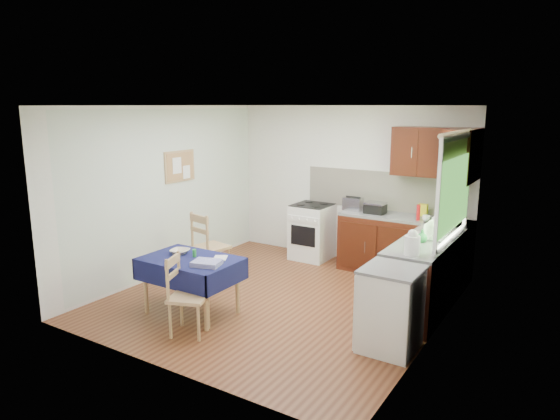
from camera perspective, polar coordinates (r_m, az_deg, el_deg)
The scene contains 33 objects.
floor at distance 6.68m, azimuth -0.04°, elevation -10.11°, with size 4.20×4.20×0.00m, color #502715.
ceiling at distance 6.19m, azimuth -0.04°, elevation 11.86°, with size 4.00×4.20×0.02m, color white.
wall_back at distance 8.15m, azimuth 7.86°, elevation 2.94°, with size 4.00×0.02×2.50m, color silver.
wall_front at distance 4.73m, azimuth -13.75°, elevation -3.86°, with size 4.00×0.02×2.50m, color silver.
wall_left at distance 7.56m, azimuth -12.99°, elevation 2.05°, with size 0.02×4.20×2.50m, color silver.
wall_right at distance 5.55m, azimuth 17.74°, elevation -1.76°, with size 0.02×4.20×2.50m, color silver.
base_cabinets at distance 7.10m, azimuth 14.88°, elevation -5.51°, with size 1.90×2.30×0.86m.
worktop_back at distance 7.57m, azimuth 14.08°, elevation -0.85°, with size 1.90×0.60×0.04m, color #5E5F63.
worktop_right at distance 6.32m, azimuth 16.40°, elevation -3.50°, with size 0.60×1.70×0.04m, color #5E5F63.
worktop_corner at distance 7.40m, azimuth 18.86°, elevation -1.42°, with size 0.60×0.60×0.04m, color #5E5F63.
splashback at distance 7.90m, azimuth 12.10°, elevation 2.14°, with size 2.70×0.02×0.60m, color silver.
upper_cabinets at distance 7.29m, azimuth 18.03°, elevation 6.17°, with size 1.20×0.85×0.70m.
stove at distance 8.26m, azimuth 3.67°, elevation -2.45°, with size 0.60×0.61×0.92m.
window at distance 6.15m, azimuth 19.38°, elevation 3.24°, with size 0.04×1.48×1.26m.
fridge at distance 5.37m, azimuth 12.51°, elevation -11.00°, with size 0.58×0.60×0.89m.
corkboard at distance 7.70m, azimuth -11.38°, elevation 4.92°, with size 0.04×0.62×0.47m.
dining_table at distance 6.16m, azimuth -10.18°, elevation -6.38°, with size 1.16×0.78×0.70m.
chair_far at distance 7.31m, azimuth -8.25°, elevation -3.90°, with size 0.53×0.53×1.00m.
chair_near at distance 5.67m, azimuth -10.83°, elevation -9.27°, with size 0.52×0.52×0.90m.
toaster at distance 7.83m, azimuth 8.35°, elevation 0.71°, with size 0.29×0.18×0.22m.
sandwich_press at distance 7.67m, azimuth 10.84°, elevation 0.25°, with size 0.29×0.25×0.17m.
sauce_bottle at distance 7.33m, azimuth 15.53°, elevation -0.28°, with size 0.05×0.05×0.23m, color red.
yellow_packet at distance 7.65m, azimuth 16.00°, elevation 0.00°, with size 0.13×0.09×0.18m, color gold.
dish_rack at distance 6.43m, azimuth 16.67°, elevation -2.84°, with size 0.43×0.33×0.20m.
kettle at distance 5.63m, azimuth 14.87°, elevation -3.73°, with size 0.17×0.17×0.29m.
cup at distance 7.31m, azimuth 16.39°, elevation -0.91°, with size 0.11×0.11×0.09m, color white.
soap_bottle_a at distance 6.62m, azimuth 17.32°, elevation -1.40°, with size 0.11×0.11×0.29m, color white.
soap_bottle_b at distance 6.79m, azimuth 17.72°, elevation -1.45°, with size 0.09×0.10×0.21m, color blue.
soap_bottle_c at distance 6.19m, azimuth 15.94°, elevation -2.86°, with size 0.12×0.12×0.16m, color green.
plate_bowl at distance 6.32m, azimuth -11.37°, elevation -4.68°, with size 0.23×0.23×0.06m, color beige.
book at distance 6.06m, azimuth -7.58°, elevation -5.48°, with size 0.16×0.21×0.02m, color white.
spice_jar at distance 6.16m, azimuth -9.76°, elevation -4.88°, with size 0.05×0.05×0.10m, color #258A35.
tea_towel at distance 5.82m, azimuth -8.38°, elevation -6.03°, with size 0.31×0.25×0.06m, color #282994.
Camera 1 is at (3.30, -5.24, 2.51)m, focal length 32.00 mm.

